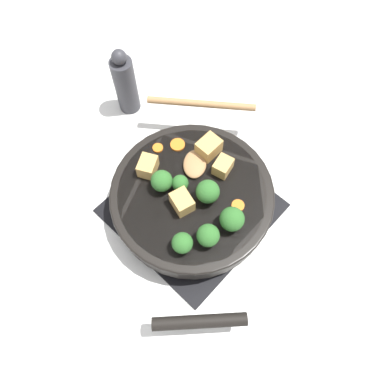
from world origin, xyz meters
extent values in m
plane|color=silver|center=(0.00, 0.00, 0.00)|extent=(2.40, 2.40, 0.00)
cube|color=black|center=(0.00, 0.00, 0.00)|extent=(0.31, 0.31, 0.01)
torus|color=black|center=(0.00, 0.00, 0.02)|extent=(0.24, 0.24, 0.01)
cube|color=black|center=(0.00, 0.00, 0.02)|extent=(0.01, 0.23, 0.01)
cube|color=black|center=(0.00, 0.00, 0.02)|extent=(0.23, 0.01, 0.01)
cylinder|color=black|center=(0.00, 0.00, 0.05)|extent=(0.33, 0.33, 0.06)
cylinder|color=brown|center=(0.00, 0.00, 0.06)|extent=(0.30, 0.30, 0.05)
torus|color=black|center=(0.00, 0.00, 0.08)|extent=(0.34, 0.34, 0.01)
cylinder|color=black|center=(-0.18, 0.17, 0.07)|extent=(0.13, 0.14, 0.02)
ellipsoid|color=#A87A4C|center=(0.04, -0.05, 0.09)|extent=(0.08, 0.08, 0.01)
cylinder|color=#A87A4C|center=(0.13, -0.17, 0.09)|extent=(0.20, 0.16, 0.02)
cube|color=tan|center=(-0.01, 0.04, 0.10)|extent=(0.05, 0.05, 0.03)
cube|color=tan|center=(0.04, -0.09, 0.10)|extent=(0.04, 0.05, 0.04)
cube|color=tan|center=(0.10, 0.03, 0.10)|extent=(0.05, 0.05, 0.03)
cube|color=tan|center=(-0.01, -0.08, 0.10)|extent=(0.04, 0.05, 0.03)
cylinder|color=#709956|center=(-0.07, 0.10, 0.09)|extent=(0.01, 0.01, 0.01)
sphere|color=#2D6628|center=(-0.07, 0.10, 0.11)|extent=(0.04, 0.04, 0.04)
cylinder|color=#709956|center=(-0.10, 0.00, 0.09)|extent=(0.01, 0.01, 0.01)
sphere|color=#2D6628|center=(-0.10, 0.00, 0.11)|extent=(0.05, 0.05, 0.05)
cylinder|color=#709956|center=(-0.03, -0.01, 0.09)|extent=(0.01, 0.01, 0.01)
sphere|color=#2D6628|center=(-0.03, -0.01, 0.11)|extent=(0.05, 0.05, 0.05)
cylinder|color=#709956|center=(-0.09, 0.05, 0.09)|extent=(0.01, 0.01, 0.01)
sphere|color=#2D6628|center=(-0.09, 0.05, 0.11)|extent=(0.04, 0.04, 0.04)
cylinder|color=#709956|center=(0.02, 0.01, 0.09)|extent=(0.01, 0.01, 0.01)
sphere|color=#2D6628|center=(0.02, 0.01, 0.11)|extent=(0.03, 0.03, 0.03)
cylinder|color=#709956|center=(0.05, 0.03, 0.09)|extent=(0.01, 0.01, 0.01)
sphere|color=#2D6628|center=(0.05, 0.03, 0.11)|extent=(0.04, 0.04, 0.04)
cylinder|color=orange|center=(0.12, -0.03, 0.09)|extent=(0.02, 0.02, 0.01)
cylinder|color=orange|center=(0.10, -0.06, 0.09)|extent=(0.03, 0.03, 0.01)
cylinder|color=orange|center=(-0.09, -0.04, 0.09)|extent=(0.03, 0.03, 0.01)
cylinder|color=#333338|center=(0.31, -0.10, 0.08)|extent=(0.05, 0.05, 0.15)
sphere|color=#333338|center=(0.31, -0.10, 0.16)|extent=(0.03, 0.03, 0.03)
camera|label=1|loc=(-0.22, 0.24, 0.76)|focal=35.00mm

